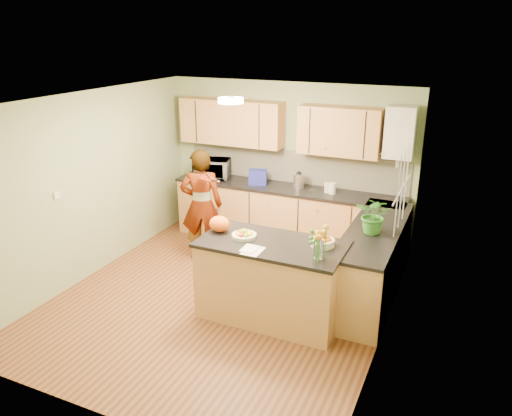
% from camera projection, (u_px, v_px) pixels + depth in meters
% --- Properties ---
extents(floor, '(4.50, 4.50, 0.00)m').
position_uv_depth(floor, '(223.00, 298.00, 6.37)').
color(floor, '#5A2E19').
rests_on(floor, ground).
extents(ceiling, '(4.00, 4.50, 0.02)m').
position_uv_depth(ceiling, '(218.00, 100.00, 5.52)').
color(ceiling, white).
rests_on(ceiling, wall_back).
extents(wall_back, '(4.00, 0.02, 2.50)m').
position_uv_depth(wall_back, '(288.00, 163.00, 7.88)').
color(wall_back, '#8E9E71').
rests_on(wall_back, floor).
extents(wall_front, '(4.00, 0.02, 2.50)m').
position_uv_depth(wall_front, '(90.00, 292.00, 4.02)').
color(wall_front, '#8E9E71').
rests_on(wall_front, floor).
extents(wall_left, '(0.02, 4.50, 2.50)m').
position_uv_depth(wall_left, '(90.00, 186.00, 6.72)').
color(wall_left, '#8E9E71').
rests_on(wall_left, floor).
extents(wall_right, '(0.02, 4.50, 2.50)m').
position_uv_depth(wall_right, '(391.00, 233.00, 5.18)').
color(wall_right, '#8E9E71').
rests_on(wall_right, floor).
extents(back_counter, '(3.64, 0.62, 0.94)m').
position_uv_depth(back_counter, '(286.00, 216.00, 7.85)').
color(back_counter, '#B9794A').
rests_on(back_counter, floor).
extents(right_counter, '(0.62, 2.24, 0.94)m').
position_uv_depth(right_counter, '(373.00, 262.00, 6.29)').
color(right_counter, '#B9794A').
rests_on(right_counter, floor).
extents(splashback, '(3.60, 0.02, 0.52)m').
position_uv_depth(splashback, '(293.00, 166.00, 7.84)').
color(splashback, beige).
rests_on(splashback, back_counter).
extents(upper_cabinets, '(3.20, 0.34, 0.70)m').
position_uv_depth(upper_cabinets, '(274.00, 126.00, 7.60)').
color(upper_cabinets, '#B9794A').
rests_on(upper_cabinets, wall_back).
extents(boiler, '(0.40, 0.30, 0.86)m').
position_uv_depth(boiler, '(400.00, 133.00, 6.86)').
color(boiler, silver).
rests_on(boiler, wall_back).
extents(window_right, '(0.01, 1.30, 1.05)m').
position_uv_depth(window_right, '(403.00, 189.00, 5.59)').
color(window_right, silver).
rests_on(window_right, wall_right).
extents(light_switch, '(0.02, 0.09, 0.09)m').
position_uv_depth(light_switch, '(57.00, 195.00, 6.18)').
color(light_switch, silver).
rests_on(light_switch, wall_left).
extents(ceiling_lamp, '(0.30, 0.30, 0.07)m').
position_uv_depth(ceiling_lamp, '(231.00, 100.00, 5.79)').
color(ceiling_lamp, '#FFEABF').
rests_on(ceiling_lamp, ceiling).
extents(peninsula_island, '(1.67, 0.86, 0.96)m').
position_uv_depth(peninsula_island, '(271.00, 280.00, 5.83)').
color(peninsula_island, '#B9794A').
rests_on(peninsula_island, floor).
extents(fruit_dish, '(0.29, 0.29, 0.10)m').
position_uv_depth(fruit_dish, '(244.00, 234.00, 5.78)').
color(fruit_dish, beige).
rests_on(fruit_dish, peninsula_island).
extents(orange_bowl, '(0.27, 0.27, 0.16)m').
position_uv_depth(orange_bowl, '(323.00, 240.00, 5.56)').
color(orange_bowl, beige).
rests_on(orange_bowl, peninsula_island).
extents(flower_vase, '(0.24, 0.24, 0.44)m').
position_uv_depth(flower_vase, '(319.00, 233.00, 5.18)').
color(flower_vase, silver).
rests_on(flower_vase, peninsula_island).
extents(orange_bag, '(0.29, 0.26, 0.19)m').
position_uv_depth(orange_bag, '(219.00, 224.00, 5.94)').
color(orange_bag, '#FF6015').
rests_on(orange_bag, peninsula_island).
extents(papers, '(0.20, 0.27, 0.01)m').
position_uv_depth(papers, '(253.00, 251.00, 5.44)').
color(papers, white).
rests_on(papers, peninsula_island).
extents(violinist, '(0.72, 0.61, 1.67)m').
position_uv_depth(violinist, '(202.00, 205.00, 7.23)').
color(violinist, '#E4AE8B').
rests_on(violinist, floor).
extents(violin, '(0.60, 0.52, 0.15)m').
position_uv_depth(violin, '(205.00, 178.00, 6.79)').
color(violin, '#4F0C04').
rests_on(violin, violinist).
extents(microwave, '(0.65, 0.52, 0.31)m').
position_uv_depth(microwave, '(212.00, 169.00, 8.12)').
color(microwave, silver).
rests_on(microwave, back_counter).
extents(blue_box, '(0.33, 0.28, 0.22)m').
position_uv_depth(blue_box, '(258.00, 177.00, 7.82)').
color(blue_box, navy).
rests_on(blue_box, back_counter).
extents(kettle, '(0.16, 0.16, 0.31)m').
position_uv_depth(kettle, '(299.00, 180.00, 7.60)').
color(kettle, silver).
rests_on(kettle, back_counter).
extents(jar_cream, '(0.11, 0.11, 0.15)m').
position_uv_depth(jar_cream, '(328.00, 188.00, 7.42)').
color(jar_cream, beige).
rests_on(jar_cream, back_counter).
extents(jar_white, '(0.12, 0.12, 0.17)m').
position_uv_depth(jar_white, '(332.00, 188.00, 7.36)').
color(jar_white, silver).
rests_on(jar_white, back_counter).
extents(potted_plant, '(0.46, 0.41, 0.46)m').
position_uv_depth(potted_plant, '(375.00, 215.00, 5.89)').
color(potted_plant, '#347D29').
rests_on(potted_plant, right_counter).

